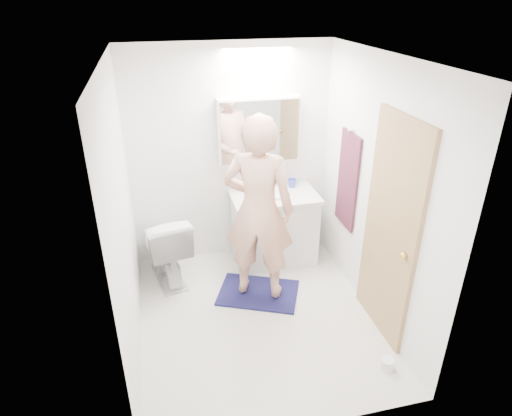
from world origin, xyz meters
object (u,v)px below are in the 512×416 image
object	(u,v)px
medicine_cabinet	(259,130)
toilet_paper_roll	(387,364)
toothbrush_cup	(292,183)
toilet	(165,247)
vanity_cabinet	(274,229)
person	(259,210)
soap_bottle_a	(250,182)
soap_bottle_b	(252,183)

from	to	relation	value
medicine_cabinet	toilet_paper_roll	xyz separation A→B (m)	(0.60, -2.06, -1.45)
toothbrush_cup	medicine_cabinet	bearing A→B (deg)	172.50
toilet	toothbrush_cup	bearing A→B (deg)	178.88
vanity_cabinet	toilet	world-z (taller)	toilet
toilet	person	xyz separation A→B (m)	(0.90, -0.50, 0.58)
toilet	toothbrush_cup	size ratio (longest dim) A/B	7.74
toilet	toilet_paper_roll	xyz separation A→B (m)	(1.70, -1.73, -0.35)
vanity_cabinet	toothbrush_cup	bearing A→B (deg)	32.56
toothbrush_cup	toilet_paper_roll	size ratio (longest dim) A/B	0.94
toilet	person	world-z (taller)	person
vanity_cabinet	person	size ratio (longest dim) A/B	0.48
toothbrush_cup	toilet_paper_roll	bearing A→B (deg)	-83.68
medicine_cabinet	toilet_paper_roll	bearing A→B (deg)	-73.69
toilet	person	size ratio (longest dim) A/B	0.43
medicine_cabinet	toilet	bearing A→B (deg)	-163.51
medicine_cabinet	toilet	distance (m)	1.59
medicine_cabinet	soap_bottle_a	distance (m)	0.57
soap_bottle_b	toilet	bearing A→B (deg)	-163.81
toothbrush_cup	toilet_paper_roll	world-z (taller)	toothbrush_cup
toothbrush_cup	toilet	bearing A→B (deg)	-169.46
vanity_cabinet	soap_bottle_b	xyz separation A→B (m)	(-0.21, 0.18, 0.52)
toothbrush_cup	soap_bottle_a	bearing A→B (deg)	-178.84
toilet_paper_roll	toilet	bearing A→B (deg)	134.45
soap_bottle_a	toilet_paper_roll	xyz separation A→B (m)	(0.72, -2.00, -0.89)
medicine_cabinet	toothbrush_cup	size ratio (longest dim) A/B	8.54
soap_bottle_a	toilet_paper_roll	world-z (taller)	soap_bottle_a
vanity_cabinet	medicine_cabinet	distance (m)	1.14
toilet	soap_bottle_a	bearing A→B (deg)	-176.58
soap_bottle_a	person	bearing A→B (deg)	-96.50
medicine_cabinet	soap_bottle_b	size ratio (longest dim) A/B	5.15
toilet	person	bearing A→B (deg)	139.07
toilet	vanity_cabinet	bearing A→B (deg)	173.69
person	toilet_paper_roll	xyz separation A→B (m)	(0.80, -1.23, -0.93)
vanity_cabinet	toilet	bearing A→B (deg)	-174.65
soap_bottle_b	soap_bottle_a	bearing A→B (deg)	-137.66
toilet	soap_bottle_b	world-z (taller)	soap_bottle_b
soap_bottle_a	toilet_paper_roll	distance (m)	2.30
medicine_cabinet	person	distance (m)	1.00
person	toothbrush_cup	bearing A→B (deg)	-103.20
medicine_cabinet	toilet_paper_roll	distance (m)	2.59
person	toothbrush_cup	xyz separation A→B (m)	(0.58, 0.78, -0.11)
toilet	toothbrush_cup	world-z (taller)	toothbrush_cup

